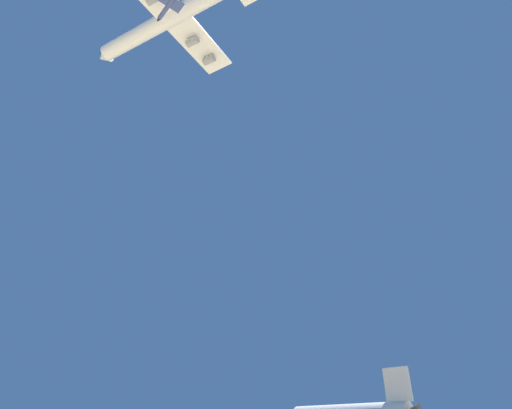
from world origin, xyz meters
TOP-DOWN VIEW (x-y plane):
  - carrier_jet at (31.11, 52.33)m, footprint 76.12×60.81m
  - chase_jet_left_wing at (19.55, 59.81)m, footprint 15.22×8.16m

SIDE VIEW (x-z plane):
  - chase_jet_left_wing at x=19.55m, z-range 126.28..130.28m
  - carrier_jet at x=31.11m, z-range 131.16..149.74m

